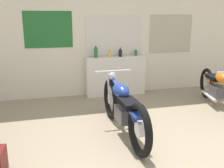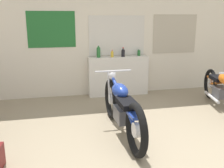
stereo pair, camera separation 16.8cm
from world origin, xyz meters
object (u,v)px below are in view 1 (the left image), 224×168
Objects in this scene: bottle_left_center at (109,54)px; motorcycle_blue at (123,108)px; bottle_center at (120,53)px; bottle_right_center at (136,52)px; motorcycle_orange at (219,87)px; bottle_leftmost at (96,52)px.

bottle_left_center is 0.08× the size of motorcycle_blue.
bottle_left_center is 2.20m from motorcycle_blue.
bottle_center reaches higher than motorcycle_blue.
bottle_right_center is at bearing 9.71° from bottle_center.
bottle_left_center and bottle_right_center have the same top height.
motorcycle_orange is (1.71, -1.39, -0.60)m from bottle_center.
bottle_leftmost is 1.00m from bottle_right_center.
bottle_leftmost reaches higher than motorcycle_blue.
bottle_center reaches higher than bottle_right_center.
bottle_leftmost is 1.42× the size of bottle_center.
motorcycle_blue is (-0.32, -2.10, -0.56)m from bottle_left_center.
bottle_center is at bearing -170.29° from bottle_right_center.
bottle_leftmost is 0.32m from bottle_left_center.
bottle_right_center is (0.99, 0.07, -0.06)m from bottle_leftmost.
bottle_right_center is (0.68, 0.08, -0.00)m from bottle_left_center.
motorcycle_blue is (-1.00, -2.19, -0.56)m from bottle_right_center.
bottle_left_center reaches higher than motorcycle_orange.
bottle_right_center is 2.04m from motorcycle_orange.
bottle_left_center reaches higher than motorcycle_blue.
bottle_left_center is 0.68m from bottle_right_center.
bottle_center is at bearing 74.50° from motorcycle_blue.
motorcycle_orange is 0.93× the size of motorcycle_blue.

